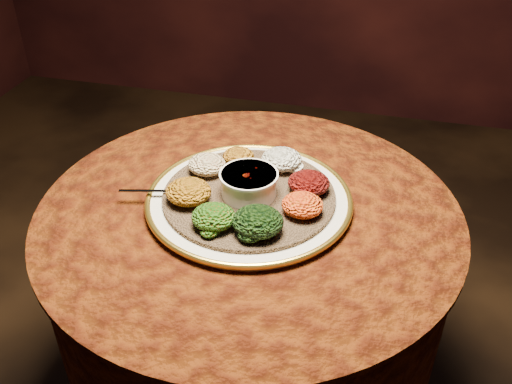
# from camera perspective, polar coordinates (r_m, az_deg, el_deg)

# --- Properties ---
(table) EXTENTS (0.96, 0.96, 0.73)m
(table) POSITION_cam_1_polar(r_m,az_deg,el_deg) (1.40, -0.68, -7.53)
(table) COLOR black
(table) RESTS_ON ground
(platter) EXTENTS (0.60, 0.60, 0.02)m
(platter) POSITION_cam_1_polar(r_m,az_deg,el_deg) (1.29, -0.70, -0.76)
(platter) COLOR beige
(platter) RESTS_ON table
(injera) EXTENTS (0.48, 0.48, 0.01)m
(injera) POSITION_cam_1_polar(r_m,az_deg,el_deg) (1.29, -0.70, -0.37)
(injera) COLOR brown
(injera) RESTS_ON platter
(stew_bowl) EXTENTS (0.13, 0.13, 0.05)m
(stew_bowl) POSITION_cam_1_polar(r_m,az_deg,el_deg) (1.27, -0.72, 0.99)
(stew_bowl) COLOR silver
(stew_bowl) RESTS_ON injera
(spoon) EXTENTS (0.15, 0.05, 0.01)m
(spoon) POSITION_cam_1_polar(r_m,az_deg,el_deg) (1.30, -8.50, 0.09)
(spoon) COLOR silver
(spoon) RESTS_ON injera
(portion_ayib) EXTENTS (0.10, 0.09, 0.05)m
(portion_ayib) POSITION_cam_1_polar(r_m,az_deg,el_deg) (1.37, 2.57, 3.30)
(portion_ayib) COLOR white
(portion_ayib) RESTS_ON injera
(portion_kitfo) EXTENTS (0.10, 0.09, 0.05)m
(portion_kitfo) POSITION_cam_1_polar(r_m,az_deg,el_deg) (1.29, 5.30, 0.92)
(portion_kitfo) COLOR black
(portion_kitfo) RESTS_ON injera
(portion_tikil) EXTENTS (0.09, 0.09, 0.04)m
(portion_tikil) POSITION_cam_1_polar(r_m,az_deg,el_deg) (1.22, 4.66, -1.29)
(portion_tikil) COLOR #C49010
(portion_tikil) RESTS_ON injera
(portion_gomen) EXTENTS (0.11, 0.10, 0.05)m
(portion_gomen) POSITION_cam_1_polar(r_m,az_deg,el_deg) (1.16, 0.18, -2.96)
(portion_gomen) COLOR black
(portion_gomen) RESTS_ON injera
(portion_mixveg) EXTENTS (0.09, 0.09, 0.04)m
(portion_mixveg) POSITION_cam_1_polar(r_m,az_deg,el_deg) (1.18, -4.26, -2.50)
(portion_mixveg) COLOR maroon
(portion_mixveg) RESTS_ON injera
(portion_kik) EXTENTS (0.10, 0.10, 0.05)m
(portion_kik) POSITION_cam_1_polar(r_m,az_deg,el_deg) (1.26, -6.77, 0.03)
(portion_kik) COLOR #A75B0E
(portion_kik) RESTS_ON injera
(portion_timatim) EXTENTS (0.09, 0.09, 0.04)m
(portion_timatim) POSITION_cam_1_polar(r_m,az_deg,el_deg) (1.35, -4.93, 2.77)
(portion_timatim) COLOR maroon
(portion_timatim) RESTS_ON injera
(portion_shiro) EXTENTS (0.08, 0.07, 0.04)m
(portion_shiro) POSITION_cam_1_polar(r_m,az_deg,el_deg) (1.39, -1.76, 3.59)
(portion_shiro) COLOR #9A6212
(portion_shiro) RESTS_ON injera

